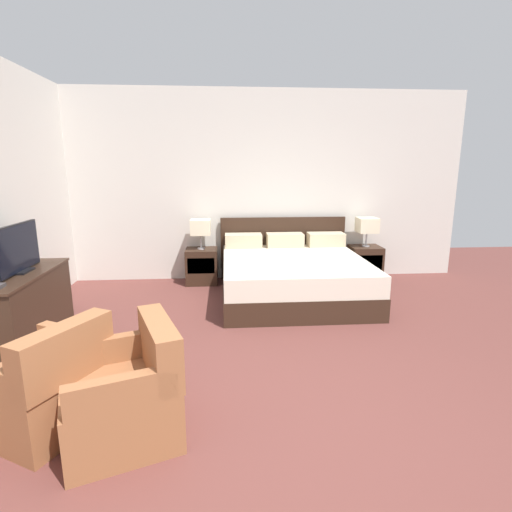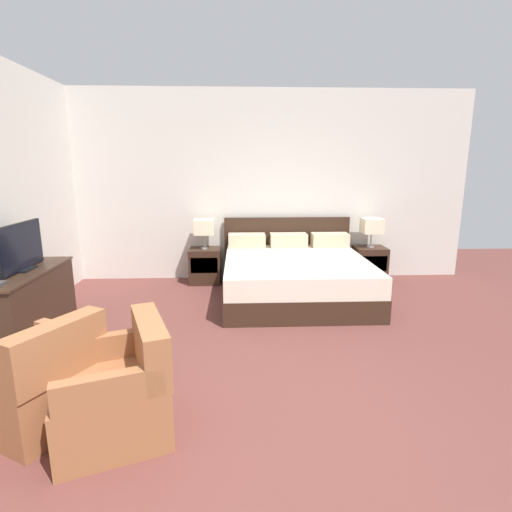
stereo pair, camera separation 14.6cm
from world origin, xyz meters
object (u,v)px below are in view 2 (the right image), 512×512
(table_lamp_left, at_px, (204,227))
(armchair_by_window, at_px, (39,384))
(bed, at_px, (295,275))
(nightstand_right, at_px, (369,264))
(armchair_companion, at_px, (117,393))
(dresser, at_px, (25,303))
(tv, at_px, (21,248))
(table_lamp_right, at_px, (372,226))
(nightstand_left, at_px, (205,266))

(table_lamp_left, xyz_separation_m, armchair_by_window, (-0.86, -3.35, -0.56))
(bed, bearing_deg, nightstand_right, 29.87)
(armchair_companion, bearing_deg, dresser, 131.18)
(table_lamp_left, xyz_separation_m, dresser, (-1.67, -1.91, -0.49))
(dresser, distance_m, tv, 0.57)
(nightstand_right, xyz_separation_m, table_lamp_left, (-2.51, 0.00, 0.59))
(table_lamp_right, distance_m, tv, 4.58)
(nightstand_right, bearing_deg, armchair_by_window, -135.18)
(armchair_by_window, bearing_deg, table_lamp_right, 44.84)
(table_lamp_left, distance_m, table_lamp_right, 2.51)
(bed, relative_size, dresser, 1.50)
(nightstand_right, distance_m, dresser, 4.60)
(tv, bearing_deg, table_lamp_right, 24.10)
(table_lamp_right, distance_m, dresser, 4.62)
(nightstand_right, xyz_separation_m, armchair_companion, (-2.80, -3.49, 0.02))
(dresser, distance_m, armchair_companion, 2.10)
(nightstand_left, bearing_deg, bed, -29.87)
(armchair_companion, bearing_deg, tv, 130.35)
(table_lamp_left, distance_m, dresser, 2.59)
(nightstand_right, distance_m, table_lamp_right, 0.59)
(nightstand_left, relative_size, table_lamp_left, 1.19)
(table_lamp_left, xyz_separation_m, table_lamp_right, (2.51, 0.00, 0.00))
(table_lamp_right, bearing_deg, dresser, -155.41)
(nightstand_right, distance_m, table_lamp_left, 2.58)
(table_lamp_left, bearing_deg, armchair_by_window, -104.36)
(armchair_by_window, relative_size, armchair_companion, 1.06)
(nightstand_left, bearing_deg, armchair_companion, -94.76)
(table_lamp_right, xyz_separation_m, armchair_companion, (-2.80, -3.49, -0.56))
(nightstand_left, bearing_deg, armchair_by_window, -104.37)
(nightstand_right, bearing_deg, armchair_companion, -128.76)
(table_lamp_left, bearing_deg, nightstand_left, -90.00)
(bed, relative_size, table_lamp_right, 4.55)
(bed, distance_m, armchair_companion, 3.17)
(nightstand_left, xyz_separation_m, table_lamp_right, (2.51, 0.00, 0.59))
(nightstand_left, height_order, armchair_companion, armchair_companion)
(bed, relative_size, armchair_by_window, 2.15)
(bed, bearing_deg, nightstand_left, 150.13)
(tv, xyz_separation_m, armchair_by_window, (0.81, -1.48, -0.65))
(bed, distance_m, nightstand_right, 1.45)
(armchair_by_window, bearing_deg, armchair_companion, -13.97)
(bed, distance_m, dresser, 3.16)
(bed, xyz_separation_m, armchair_companion, (-1.55, -2.77, -0.01))
(armchair_companion, bearing_deg, table_lamp_right, 51.25)
(bed, bearing_deg, armchair_by_window, -128.81)
(table_lamp_left, relative_size, tv, 0.55)
(table_lamp_right, height_order, armchair_by_window, table_lamp_right)
(nightstand_left, distance_m, dresser, 2.54)
(nightstand_right, relative_size, table_lamp_right, 1.19)
(nightstand_left, xyz_separation_m, nightstand_right, (2.51, 0.00, 0.00))
(dresser, height_order, tv, tv)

